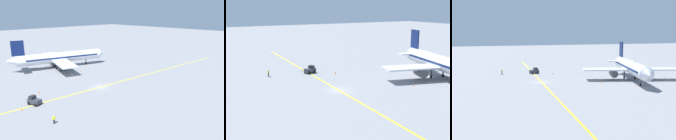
{
  "view_description": "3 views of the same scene",
  "coord_description": "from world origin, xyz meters",
  "views": [
    {
      "loc": [
        41.77,
        -36.73,
        19.92
      ],
      "look_at": [
        1.23,
        3.17,
        4.4
      ],
      "focal_mm": 35.0,
      "sensor_mm": 36.0,
      "label": 1
    },
    {
      "loc": [
        30.72,
        54.01,
        17.36
      ],
      "look_at": [
        0.26,
        0.26,
        4.33
      ],
      "focal_mm": 50.0,
      "sensor_mm": 36.0,
      "label": 2
    },
    {
      "loc": [
        19.89,
        83.44,
        14.64
      ],
      "look_at": [
        -5.41,
        3.37,
        3.69
      ],
      "focal_mm": 50.0,
      "sensor_mm": 36.0,
      "label": 3
    }
  ],
  "objects": [
    {
      "name": "ground_plane",
      "position": [
        0.0,
        0.0,
        0.0
      ],
      "size": [
        400.0,
        400.0,
        0.0
      ],
      "primitive_type": "plane",
      "color": "gray"
    },
    {
      "name": "apron_yellow_centreline",
      "position": [
        0.0,
        0.0,
        0.0
      ],
      "size": [
        9.92,
        119.65,
        0.01
      ],
      "primitive_type": "cube",
      "rotation": [
        0.0,
        0.0,
        -0.08
      ],
      "color": "yellow",
      "rests_on": "ground"
    },
    {
      "name": "airplane_at_gate",
      "position": [
        -25.87,
        3.52,
        3.71
      ],
      "size": [
        28.38,
        34.99,
        10.6
      ],
      "color": "silver",
      "rests_on": "ground"
    },
    {
      "name": "baggage_tug_dark",
      "position": [
        -1.75,
        -17.83,
        0.9
      ],
      "size": [
        3.32,
        2.49,
        2.11
      ],
      "color": "#333842",
      "rests_on": "ground"
    },
    {
      "name": "ground_crew_worker",
      "position": [
        8.85,
        -19.13,
        0.91
      ],
      "size": [
        0.45,
        0.43,
        1.68
      ],
      "color": "#23232D",
      "rests_on": "ground"
    },
    {
      "name": "traffic_cone_near_nose",
      "position": [
        -0.73,
        -21.06,
        0.28
      ],
      "size": [
        0.32,
        0.32,
        0.55
      ],
      "primitive_type": "cone",
      "color": "orange",
      "rests_on": "ground"
    },
    {
      "name": "traffic_cone_mid_apron",
      "position": [
        -7.04,
        -13.98,
        0.28
      ],
      "size": [
        0.32,
        0.32,
        0.55
      ],
      "primitive_type": "cone",
      "color": "orange",
      "rests_on": "ground"
    },
    {
      "name": "traffic_cone_by_wingtip",
      "position": [
        -15.84,
        5.2,
        0.28
      ],
      "size": [
        0.32,
        0.32,
        0.55
      ],
      "primitive_type": "cone",
      "color": "orange",
      "rests_on": "ground"
    }
  ]
}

